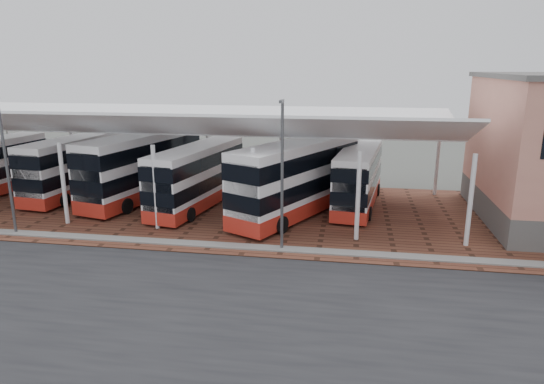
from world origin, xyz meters
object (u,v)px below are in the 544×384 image
object	(u,v)px
bus_3	(198,177)
bus_5	(359,178)
bus_2	(143,167)
bus_1	(78,166)
bus_4	(297,179)

from	to	relation	value
bus_3	bus_5	xyz separation A→B (m)	(11.07, 2.00, -0.08)
bus_2	bus_1	bearing A→B (deg)	-171.00
bus_1	bus_3	size ratio (longest dim) A/B	1.03
bus_2	bus_4	size ratio (longest dim) A/B	1.02
bus_3	bus_5	distance (m)	11.25
bus_2	bus_5	size ratio (longest dim) A/B	1.18
bus_1	bus_2	size ratio (longest dim) A/B	0.91
bus_1	bus_5	bearing A→B (deg)	6.54
bus_1	bus_5	distance (m)	21.18
bus_1	bus_2	world-z (taller)	bus_2
bus_2	bus_5	bearing A→B (deg)	15.35
bus_5	bus_1	bearing A→B (deg)	-172.26
bus_3	bus_5	bearing A→B (deg)	20.66
bus_2	bus_3	xyz separation A→B (m)	(4.64, -1.44, -0.28)
bus_2	bus_3	distance (m)	4.87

